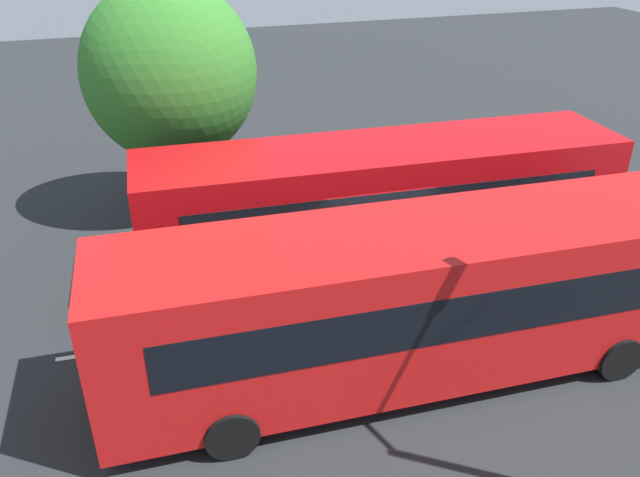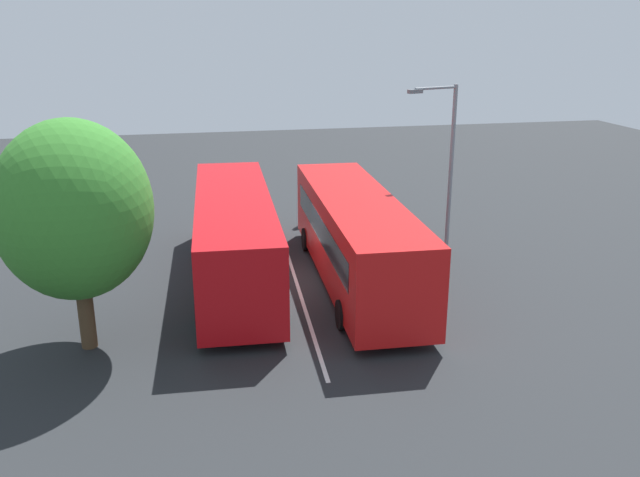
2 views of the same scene
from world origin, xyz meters
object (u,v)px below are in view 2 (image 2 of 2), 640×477
pedestrian (304,203)px  street_lamp (447,158)px  bus_far_left (356,236)px  bus_center_left (234,234)px  depot_tree (74,210)px

pedestrian → street_lamp: size_ratio=0.25×
pedestrian → bus_far_left: bearing=25.1°
bus_center_left → depot_tree: size_ratio=1.81×
pedestrian → street_lamp: 7.42m
bus_far_left → depot_tree: depot_tree is taller
bus_far_left → bus_center_left: (1.00, 4.11, 0.00)m
bus_far_left → pedestrian: bearing=6.0°
bus_center_left → depot_tree: depot_tree is taller
bus_center_left → depot_tree: (-4.33, 4.50, 2.31)m
street_lamp → pedestrian: bearing=-64.4°
bus_far_left → street_lamp: size_ratio=1.77×
bus_far_left → pedestrian: 7.36m
street_lamp → depot_tree: (-5.55, 12.72, 0.19)m
bus_center_left → street_lamp: size_ratio=1.77×
pedestrian → street_lamp: bearing=63.5°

